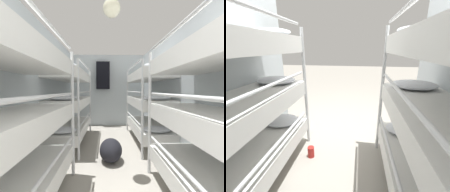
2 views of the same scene
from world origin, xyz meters
The scene contains 4 objects.
ground_plane centered at (0.00, 0.00, 0.00)m, with size 20.00×20.00×0.00m, color gray.
bunk_stack_left_near centered at (-0.88, 1.46, 0.94)m, with size 0.68×1.91×1.79m.
bunk_stack_right_near centered at (0.88, 1.46, 0.94)m, with size 0.68×1.91×1.79m.
tin_can centered at (0.40, 0.93, 0.08)m, with size 0.09×0.09×0.16m.
Camera 2 is at (-0.24, 2.63, 1.50)m, focal length 24.00 mm.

